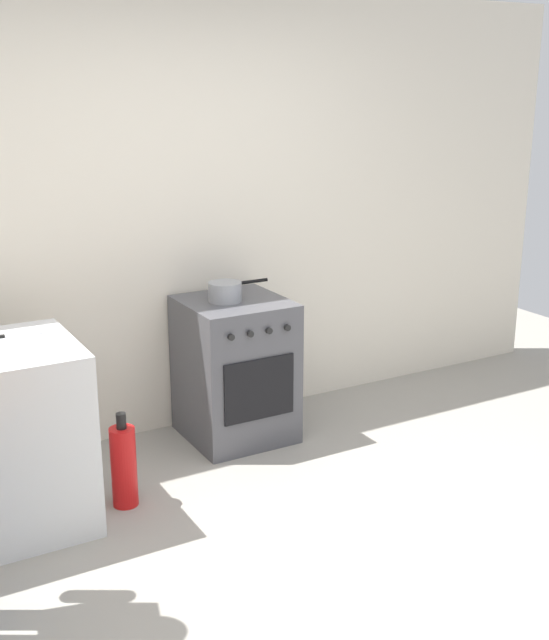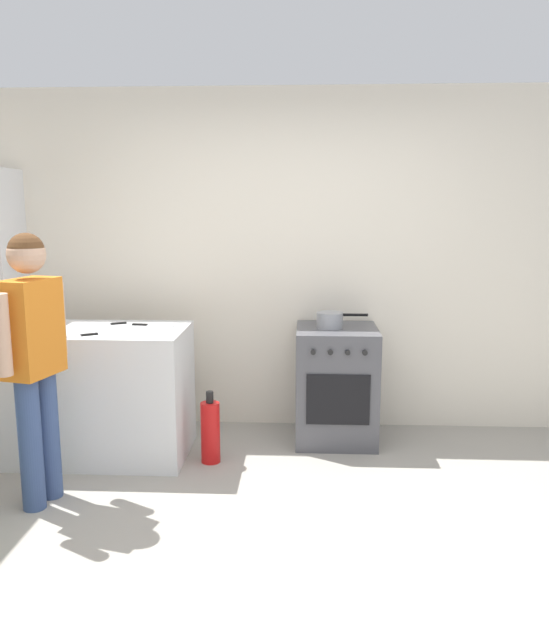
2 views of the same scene
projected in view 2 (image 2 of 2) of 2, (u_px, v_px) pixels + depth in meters
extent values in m
plane|color=gray|center=(280.00, 551.00, 3.16)|extent=(8.00, 8.00, 0.00)
cube|color=silver|center=(291.00, 262.00, 4.85)|extent=(6.00, 0.10, 2.60)
cube|color=silver|center=(93.00, 392.00, 4.33)|extent=(1.30, 0.70, 0.90)
cube|color=#4C4C51|center=(336.00, 384.00, 4.62)|extent=(0.59, 0.60, 0.85)
cube|color=black|center=(338.00, 400.00, 4.33)|extent=(0.44, 0.01, 0.36)
cylinder|color=black|center=(319.00, 331.00, 4.43)|extent=(0.19, 0.19, 0.01)
cylinder|color=black|center=(357.00, 332.00, 4.42)|extent=(0.19, 0.19, 0.01)
cylinder|color=black|center=(319.00, 325.00, 4.67)|extent=(0.19, 0.19, 0.01)
cylinder|color=black|center=(354.00, 325.00, 4.66)|extent=(0.19, 0.19, 0.01)
cylinder|color=black|center=(313.00, 352.00, 4.26)|extent=(0.04, 0.02, 0.04)
cylinder|color=black|center=(330.00, 352.00, 4.26)|extent=(0.04, 0.02, 0.04)
cylinder|color=black|center=(348.00, 353.00, 4.25)|extent=(0.04, 0.02, 0.04)
cylinder|color=black|center=(365.00, 353.00, 4.25)|extent=(0.04, 0.02, 0.04)
cylinder|color=gray|center=(330.00, 320.00, 4.54)|extent=(0.19, 0.19, 0.11)
cylinder|color=black|center=(355.00, 315.00, 4.53)|extent=(0.18, 0.02, 0.02)
cube|color=silver|center=(161.00, 326.00, 4.35)|extent=(0.20, 0.06, 0.01)
cube|color=black|center=(140.00, 324.00, 4.38)|extent=(0.11, 0.04, 0.01)
cube|color=silver|center=(44.00, 329.00, 4.22)|extent=(0.22, 0.04, 0.01)
cube|color=black|center=(20.00, 328.00, 4.23)|extent=(0.11, 0.03, 0.01)
cube|color=silver|center=(73.00, 336.00, 3.99)|extent=(0.10, 0.07, 0.01)
cube|color=black|center=(89.00, 334.00, 4.04)|extent=(0.11, 0.08, 0.01)
cube|color=silver|center=(100.00, 325.00, 4.37)|extent=(0.14, 0.10, 0.01)
cube|color=black|center=(118.00, 323.00, 4.42)|extent=(0.11, 0.07, 0.01)
cylinder|color=#384C7A|center=(30.00, 445.00, 3.54)|extent=(0.13, 0.13, 0.78)
cylinder|color=#384C7A|center=(48.00, 435.00, 3.69)|extent=(0.13, 0.13, 0.78)
cube|color=orange|center=(32.00, 328.00, 3.50)|extent=(0.28, 0.38, 0.55)
cylinder|color=tan|center=(2.00, 335.00, 3.27)|extent=(0.09, 0.09, 0.44)
cylinder|color=tan|center=(58.00, 319.00, 3.73)|extent=(0.09, 0.09, 0.44)
sphere|color=tan|center=(26.00, 255.00, 3.43)|extent=(0.21, 0.21, 0.21)
sphere|color=brown|center=(26.00, 251.00, 3.42)|extent=(0.20, 0.20, 0.20)
cylinder|color=red|center=(210.00, 433.00, 4.23)|extent=(0.13, 0.13, 0.42)
cylinder|color=black|center=(210.00, 397.00, 4.19)|extent=(0.05, 0.05, 0.08)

